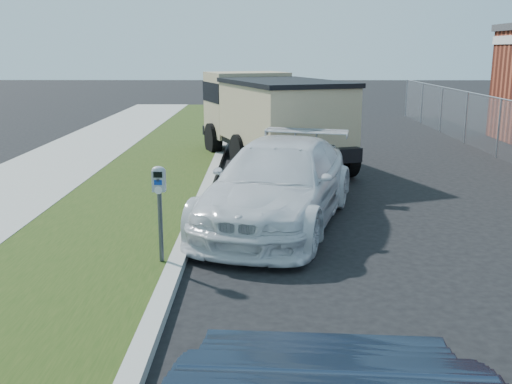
{
  "coord_description": "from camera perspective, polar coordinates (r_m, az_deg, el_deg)",
  "views": [
    {
      "loc": [
        -1.33,
        -8.4,
        3.22
      ],
      "look_at": [
        -1.4,
        1.0,
        1.0
      ],
      "focal_mm": 42.0,
      "sensor_mm": 36.0,
      "label": 1
    }
  ],
  "objects": [
    {
      "name": "streetside",
      "position": [
        11.67,
        -20.92,
        -3.29
      ],
      "size": [
        6.12,
        50.0,
        0.15
      ],
      "color": "gray",
      "rests_on": "ground"
    },
    {
      "name": "dump_truck",
      "position": [
        17.51,
        1.23,
        7.47
      ],
      "size": [
        4.5,
        6.95,
        2.56
      ],
      "rotation": [
        0.0,
        0.0,
        0.35
      ],
      "color": "black",
      "rests_on": "ground"
    },
    {
      "name": "ground",
      "position": [
        9.09,
        8.88,
        -7.62
      ],
      "size": [
        120.0,
        120.0,
        0.0
      ],
      "primitive_type": "plane",
      "color": "black",
      "rests_on": "ground"
    },
    {
      "name": "white_wagon",
      "position": [
        11.3,
        2.16,
        0.84
      ],
      "size": [
        3.59,
        5.81,
        1.57
      ],
      "primitive_type": "imported",
      "rotation": [
        0.0,
        0.0,
        -0.28
      ],
      "color": "silver",
      "rests_on": "ground"
    },
    {
      "name": "parking_meter",
      "position": [
        8.89,
        -9.2,
        -0.1
      ],
      "size": [
        0.2,
        0.14,
        1.45
      ],
      "rotation": [
        0.0,
        0.0,
        -0.02
      ],
      "color": "#3F4247",
      "rests_on": "ground"
    }
  ]
}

